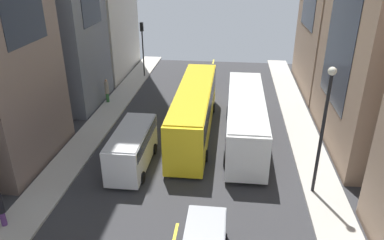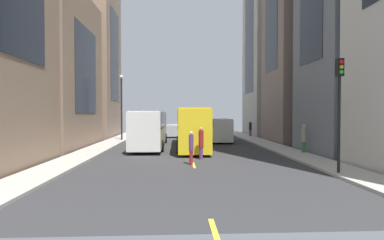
{
  "view_description": "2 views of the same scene",
  "coord_description": "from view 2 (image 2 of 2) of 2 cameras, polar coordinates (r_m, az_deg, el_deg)",
  "views": [
    {
      "loc": [
        -2.4,
        24.04,
        12.65
      ],
      "look_at": [
        -0.02,
        3.13,
        2.93
      ],
      "focal_mm": 34.07,
      "sensor_mm": 36.0,
      "label": 1
    },
    {
      "loc": [
        -1.0,
        -29.08,
        3.2
      ],
      "look_at": [
        0.41,
        0.21,
        2.53
      ],
      "focal_mm": 28.6,
      "sensor_mm": 36.0,
      "label": 2
    }
  ],
  "objects": [
    {
      "name": "sidewalk_west",
      "position": [
        30.07,
        -16.22,
        -4.7
      ],
      "size": [
        2.29,
        44.0,
        0.15
      ],
      "primitive_type": "cube",
      "color": "#B2ADA3",
      "rests_on": "ground"
    },
    {
      "name": "lane_stripe_3",
      "position": [
        39.72,
        -1.3,
        -3.3
      ],
      "size": [
        0.16,
        2.0,
        0.01
      ],
      "primitive_type": "cube",
      "color": "yellow",
      "rests_on": "ground"
    },
    {
      "name": "lane_stripe_0",
      "position": [
        8.74,
        4.27,
        -20.09
      ],
      "size": [
        0.16,
        2.0,
        0.01
      ],
      "primitive_type": "cube",
      "color": "yellow",
      "rests_on": "ground"
    },
    {
      "name": "pedestrian_crossing_mid",
      "position": [
        21.09,
        1.7,
        -4.2
      ],
      "size": [
        0.34,
        0.34,
        2.21
      ],
      "rotation": [
        0.0,
        0.0,
        2.87
      ],
      "color": "#593372",
      "rests_on": "ground"
    },
    {
      "name": "pedestrian_walking_far",
      "position": [
        18.86,
        -0.15,
        -5.0
      ],
      "size": [
        0.29,
        0.29,
        2.07
      ],
      "rotation": [
        0.0,
        0.0,
        1.71
      ],
      "color": "maroon",
      "rests_on": "ground"
    },
    {
      "name": "car_orange_1",
      "position": [
        45.2,
        3.38,
        -1.53
      ],
      "size": [
        2.06,
        4.38,
        1.63
      ],
      "color": "orange",
      "rests_on": "ground"
    },
    {
      "name": "building_west_2",
      "position": [
        43.7,
        -19.18,
        11.23
      ],
      "size": [
        7.64,
        9.28,
        21.56
      ],
      "color": "#937760",
      "rests_on": "ground"
    },
    {
      "name": "building_east_3",
      "position": [
        46.83,
        14.3,
        13.95
      ],
      "size": [
        6.06,
        8.97,
        26.95
      ],
      "color": "#B7B2A8",
      "rests_on": "ground"
    },
    {
      "name": "sidewalk_east",
      "position": [
        30.6,
        14.4,
        -4.59
      ],
      "size": [
        2.29,
        44.0,
        0.15
      ],
      "primitive_type": "cube",
      "color": "#B2ADA3",
      "rests_on": "ground"
    },
    {
      "name": "ground_plane",
      "position": [
        29.27,
        -0.78,
        -4.96
      ],
      "size": [
        42.27,
        42.27,
        0.0
      ],
      "primitive_type": "plane",
      "color": "#333335"
    },
    {
      "name": "lane_stripe_1",
      "position": [
        18.88,
        0.33,
        -8.42
      ],
      "size": [
        0.16,
        2.0,
        0.01
      ],
      "primitive_type": "cube",
      "color": "yellow",
      "rests_on": "ground"
    },
    {
      "name": "lane_stripe_2",
      "position": [
        29.27,
        -0.78,
        -4.95
      ],
      "size": [
        0.16,
        2.0,
        0.01
      ],
      "primitive_type": "cube",
      "color": "yellow",
      "rests_on": "ground"
    },
    {
      "name": "streetlamp_near",
      "position": [
        35.7,
        -13.0,
        3.59
      ],
      "size": [
        0.44,
        0.44,
        7.37
      ],
      "color": "black",
      "rests_on": "ground"
    },
    {
      "name": "delivery_van_white",
      "position": [
        33.81,
        5.19,
        -1.55
      ],
      "size": [
        2.25,
        5.67,
        2.58
      ],
      "color": "white",
      "rests_on": "ground"
    },
    {
      "name": "city_bus_white",
      "position": [
        29.05,
        -7.76,
        -1.04
      ],
      "size": [
        2.8,
        12.17,
        3.35
      ],
      "color": "silver",
      "rests_on": "ground"
    },
    {
      "name": "car_silver_0",
      "position": [
        41.3,
        -3.51,
        -1.8
      ],
      "size": [
        1.98,
        4.48,
        1.62
      ],
      "color": "#B7BABF",
      "rests_on": "ground"
    },
    {
      "name": "pedestrian_crossing_near",
      "position": [
        41.03,
        10.83,
        -1.46
      ],
      "size": [
        0.36,
        0.36,
        2.04
      ],
      "rotation": [
        0.0,
        0.0,
        2.63
      ],
      "color": "#593372",
      "rests_on": "ground"
    },
    {
      "name": "building_west_1",
      "position": [
        31.08,
        -25.46,
        8.41
      ],
      "size": [
        7.14,
        11.51,
        14.21
      ],
      "color": "#937760",
      "rests_on": "ground"
    },
    {
      "name": "streetcar_yellow",
      "position": [
        28.21,
        -0.16,
        -0.87
      ],
      "size": [
        2.7,
        13.19,
        3.59
      ],
      "color": "yellow",
      "rests_on": "ground"
    },
    {
      "name": "traffic_light_near_corner",
      "position": [
        17.29,
        25.81,
        4.5
      ],
      "size": [
        0.32,
        0.44,
        5.81
      ],
      "color": "black",
      "rests_on": "ground"
    },
    {
      "name": "pedestrian_waiting_curb",
      "position": [
        25.19,
        20.15,
        -3.08
      ],
      "size": [
        0.38,
        0.38,
        2.18
      ],
      "rotation": [
        0.0,
        0.0,
        3.81
      ],
      "color": "#336B38",
      "rests_on": "ground"
    },
    {
      "name": "lane_stripe_4",
      "position": [
        50.19,
        -1.6,
        -2.33
      ],
      "size": [
        0.16,
        2.0,
        0.01
      ],
      "primitive_type": "cube",
      "color": "yellow",
      "rests_on": "ground"
    }
  ]
}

